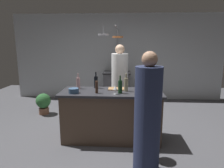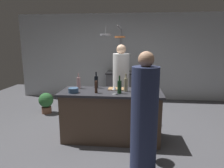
{
  "view_description": "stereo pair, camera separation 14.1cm",
  "coord_description": "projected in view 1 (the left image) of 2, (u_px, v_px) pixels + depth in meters",
  "views": [
    {
      "loc": [
        0.23,
        -3.48,
        1.75
      ],
      "look_at": [
        0.0,
        0.15,
        1.0
      ],
      "focal_mm": 32.38,
      "sensor_mm": 36.0,
      "label": 1
    },
    {
      "loc": [
        0.37,
        -3.46,
        1.75
      ],
      "look_at": [
        0.0,
        0.15,
        1.0
      ],
      "focal_mm": 32.38,
      "sensor_mm": 36.0,
      "label": 2
    }
  ],
  "objects": [
    {
      "name": "stove_range",
      "position": [
        117.0,
        87.0,
        6.07
      ],
      "size": [
        0.8,
        0.64,
        0.89
      ],
      "color": "#47474C",
      "rests_on": "ground_plane"
    },
    {
      "name": "wine_glass_by_chef",
      "position": [
        115.0,
        88.0,
        3.35
      ],
      "size": [
        0.07,
        0.07,
        0.15
      ],
      "color": "silver",
      "rests_on": "kitchen_island"
    },
    {
      "name": "cutting_board",
      "position": [
        117.0,
        89.0,
        3.74
      ],
      "size": [
        0.32,
        0.22,
        0.02
      ],
      "primitive_type": "cube",
      "color": "#997047",
      "rests_on": "kitchen_island"
    },
    {
      "name": "guest_right",
      "position": [
        147.0,
        120.0,
        2.62
      ],
      "size": [
        0.35,
        0.35,
        1.65
      ],
      "color": "#262D4C",
      "rests_on": "ground_plane"
    },
    {
      "name": "potted_plant",
      "position": [
        43.0,
        102.0,
        4.99
      ],
      "size": [
        0.36,
        0.36,
        0.52
      ],
      "color": "brown",
      "rests_on": "ground_plane"
    },
    {
      "name": "ground_plane",
      "position": [
        111.0,
        138.0,
        3.76
      ],
      "size": [
        9.0,
        9.0,
        0.0
      ],
      "primitive_type": "plane",
      "color": "#4C4C51"
    },
    {
      "name": "overhead_pot_rack",
      "position": [
        114.0,
        46.0,
        5.41
      ],
      "size": [
        0.61,
        1.33,
        2.17
      ],
      "color": "gray",
      "rests_on": "ground_plane"
    },
    {
      "name": "wine_bottle_rose",
      "position": [
        78.0,
        83.0,
        3.76
      ],
      "size": [
        0.07,
        0.07,
        0.29
      ],
      "color": "#B78C8E",
      "rests_on": "kitchen_island"
    },
    {
      "name": "wine_bottle_white",
      "position": [
        126.0,
        84.0,
        3.56
      ],
      "size": [
        0.07,
        0.07,
        0.32
      ],
      "color": "gray",
      "rests_on": "kitchen_island"
    },
    {
      "name": "mixing_bowl_ceramic",
      "position": [
        147.0,
        90.0,
        3.49
      ],
      "size": [
        0.17,
        0.17,
        0.08
      ],
      "primitive_type": "cylinder",
      "color": "silver",
      "rests_on": "kitchen_island"
    },
    {
      "name": "wine_glass_near_right_guest",
      "position": [
        137.0,
        86.0,
        3.48
      ],
      "size": [
        0.07,
        0.07,
        0.15
      ],
      "color": "silver",
      "rests_on": "kitchen_island"
    },
    {
      "name": "wine_bottle_red",
      "position": [
        120.0,
        87.0,
        3.42
      ],
      "size": [
        0.07,
        0.07,
        0.3
      ],
      "color": "#143319",
      "rests_on": "kitchen_island"
    },
    {
      "name": "wine_glass_near_left_guest",
      "position": [
        138.0,
        85.0,
        3.63
      ],
      "size": [
        0.07,
        0.07,
        0.15
      ],
      "color": "silver",
      "rests_on": "kitchen_island"
    },
    {
      "name": "bar_stool_right",
      "position": [
        146.0,
        135.0,
        3.05
      ],
      "size": [
        0.28,
        0.28,
        0.68
      ],
      "color": "#4C4C51",
      "rests_on": "ground_plane"
    },
    {
      "name": "wine_bottle_dark",
      "position": [
        96.0,
        82.0,
        3.82
      ],
      "size": [
        0.07,
        0.07,
        0.31
      ],
      "color": "black",
      "rests_on": "kitchen_island"
    },
    {
      "name": "mixing_bowl_blue",
      "position": [
        74.0,
        91.0,
        3.45
      ],
      "size": [
        0.17,
        0.17,
        0.08
      ],
      "primitive_type": "cylinder",
      "color": "#334C6B",
      "rests_on": "kitchen_island"
    },
    {
      "name": "chef",
      "position": [
        120.0,
        86.0,
        4.5
      ],
      "size": [
        0.36,
        0.36,
        1.71
      ],
      "color": "white",
      "rests_on": "ground_plane"
    },
    {
      "name": "pepper_mill",
      "position": [
        97.0,
        87.0,
        3.43
      ],
      "size": [
        0.05,
        0.05,
        0.21
      ],
      "primitive_type": "cylinder",
      "color": "#382319",
      "rests_on": "kitchen_island"
    },
    {
      "name": "kitchen_island",
      "position": [
        111.0,
        115.0,
        3.67
      ],
      "size": [
        1.8,
        0.72,
        0.9
      ],
      "color": "brown",
      "rests_on": "ground_plane"
    },
    {
      "name": "back_wall",
      "position": [
        118.0,
        57.0,
        6.29
      ],
      "size": [
        6.4,
        0.16,
        2.6
      ],
      "primitive_type": "cube",
      "color": "#B2B7BC",
      "rests_on": "ground_plane"
    }
  ]
}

